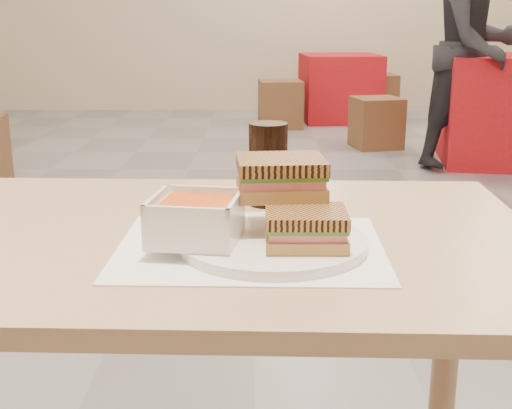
{
  "coord_description": "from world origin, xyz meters",
  "views": [
    {
      "loc": [
        0.02,
        -2.94,
        1.08
      ],
      "look_at": [
        0.01,
        -2.0,
        0.82
      ],
      "focal_mm": 47.98,
      "sensor_mm": 36.0,
      "label": 1
    }
  ],
  "objects_px": {
    "plate": "(273,242)",
    "patron_b": "(481,46)",
    "bg_table_2": "(340,88)",
    "bg_chair_2r": "(375,96)",
    "panini_lower": "(306,228)",
    "cola_glass": "(268,164)",
    "bg_chair_2l": "(280,104)",
    "bg_table_1": "(506,109)",
    "soup_bowl": "(196,221)",
    "bg_chair_1l": "(376,123)",
    "main_table": "(160,297)"
  },
  "relations": [
    {
      "from": "bg_table_1",
      "to": "panini_lower",
      "type": "bearing_deg",
      "value": -112.82
    },
    {
      "from": "cola_glass",
      "to": "patron_b",
      "type": "bearing_deg",
      "value": 67.71
    },
    {
      "from": "soup_bowl",
      "to": "patron_b",
      "type": "bearing_deg",
      "value": 67.68
    },
    {
      "from": "patron_b",
      "to": "panini_lower",
      "type": "bearing_deg",
      "value": -110.25
    },
    {
      "from": "main_table",
      "to": "bg_chair_2l",
      "type": "relative_size",
      "value": 2.67
    },
    {
      "from": "main_table",
      "to": "cola_glass",
      "type": "xyz_separation_m",
      "value": [
        0.18,
        0.16,
        0.19
      ]
    },
    {
      "from": "panini_lower",
      "to": "bg_table_1",
      "type": "relative_size",
      "value": 0.11
    },
    {
      "from": "plate",
      "to": "panini_lower",
      "type": "xyz_separation_m",
      "value": [
        0.05,
        -0.03,
        0.03
      ]
    },
    {
      "from": "bg_table_1",
      "to": "patron_b",
      "type": "xyz_separation_m",
      "value": [
        -0.28,
        -0.18,
        0.47
      ]
    },
    {
      "from": "panini_lower",
      "to": "bg_chair_2l",
      "type": "bearing_deg",
      "value": 88.75
    },
    {
      "from": "plate",
      "to": "cola_glass",
      "type": "xyz_separation_m",
      "value": [
        -0.01,
        0.24,
        0.06
      ]
    },
    {
      "from": "bg_table_2",
      "to": "bg_chair_1l",
      "type": "bearing_deg",
      "value": -84.63
    },
    {
      "from": "bg_table_2",
      "to": "bg_chair_2l",
      "type": "height_order",
      "value": "bg_table_2"
    },
    {
      "from": "bg_chair_2l",
      "to": "patron_b",
      "type": "height_order",
      "value": "patron_b"
    },
    {
      "from": "cola_glass",
      "to": "bg_chair_1l",
      "type": "distance_m",
      "value": 4.61
    },
    {
      "from": "plate",
      "to": "soup_bowl",
      "type": "relative_size",
      "value": 1.98
    },
    {
      "from": "bg_chair_2l",
      "to": "plate",
      "type": "bearing_deg",
      "value": -91.71
    },
    {
      "from": "panini_lower",
      "to": "bg_chair_1l",
      "type": "relative_size",
      "value": 0.26
    },
    {
      "from": "bg_chair_2l",
      "to": "bg_table_2",
      "type": "bearing_deg",
      "value": 35.55
    },
    {
      "from": "patron_b",
      "to": "soup_bowl",
      "type": "bearing_deg",
      "value": -112.32
    },
    {
      "from": "bg_table_1",
      "to": "plate",
      "type": "bearing_deg",
      "value": -113.52
    },
    {
      "from": "plate",
      "to": "patron_b",
      "type": "height_order",
      "value": "patron_b"
    },
    {
      "from": "cola_glass",
      "to": "bg_chair_2l",
      "type": "relative_size",
      "value": 0.32
    },
    {
      "from": "bg_table_1",
      "to": "bg_table_2",
      "type": "bearing_deg",
      "value": 115.88
    },
    {
      "from": "main_table",
      "to": "panini_lower",
      "type": "xyz_separation_m",
      "value": [
        0.23,
        -0.12,
        0.16
      ]
    },
    {
      "from": "bg_table_1",
      "to": "patron_b",
      "type": "height_order",
      "value": "patron_b"
    },
    {
      "from": "main_table",
      "to": "patron_b",
      "type": "xyz_separation_m",
      "value": [
        1.7,
        3.88,
        0.23
      ]
    },
    {
      "from": "bg_chair_2l",
      "to": "main_table",
      "type": "bearing_deg",
      "value": -93.56
    },
    {
      "from": "panini_lower",
      "to": "bg_table_2",
      "type": "xyz_separation_m",
      "value": [
        0.76,
        6.25,
        -0.45
      ]
    },
    {
      "from": "bg_chair_1l",
      "to": "bg_table_1",
      "type": "bearing_deg",
      "value": -33.19
    },
    {
      "from": "bg_chair_1l",
      "to": "bg_chair_2l",
      "type": "bearing_deg",
      "value": 126.1
    },
    {
      "from": "panini_lower",
      "to": "bg_table_1",
      "type": "distance_m",
      "value": 4.55
    },
    {
      "from": "bg_chair_1l",
      "to": "patron_b",
      "type": "bearing_deg",
      "value": -52.23
    },
    {
      "from": "panini_lower",
      "to": "patron_b",
      "type": "distance_m",
      "value": 4.26
    },
    {
      "from": "bg_table_1",
      "to": "bg_chair_2l",
      "type": "distance_m",
      "value": 2.31
    },
    {
      "from": "soup_bowl",
      "to": "bg_chair_2r",
      "type": "bearing_deg",
      "value": 78.39
    },
    {
      "from": "bg_chair_2l",
      "to": "patron_b",
      "type": "xyz_separation_m",
      "value": [
        1.35,
        -1.8,
        0.63
      ]
    },
    {
      "from": "bg_table_2",
      "to": "bg_chair_2r",
      "type": "distance_m",
      "value": 0.44
    },
    {
      "from": "bg_table_2",
      "to": "plate",
      "type": "bearing_deg",
      "value": -97.34
    },
    {
      "from": "bg_chair_2r",
      "to": "patron_b",
      "type": "relative_size",
      "value": 0.27
    },
    {
      "from": "plate",
      "to": "cola_glass",
      "type": "height_order",
      "value": "cola_glass"
    },
    {
      "from": "plate",
      "to": "bg_table_2",
      "type": "height_order",
      "value": "plate"
    },
    {
      "from": "panini_lower",
      "to": "patron_b",
      "type": "height_order",
      "value": "patron_b"
    },
    {
      "from": "cola_glass",
      "to": "patron_b",
      "type": "relative_size",
      "value": 0.09
    },
    {
      "from": "plate",
      "to": "panini_lower",
      "type": "relative_size",
      "value": 2.44
    },
    {
      "from": "soup_bowl",
      "to": "patron_b",
      "type": "distance_m",
      "value": 4.3
    },
    {
      "from": "panini_lower",
      "to": "bg_table_1",
      "type": "xyz_separation_m",
      "value": [
        1.76,
        4.18,
        -0.4
      ]
    },
    {
      "from": "cola_glass",
      "to": "soup_bowl",
      "type": "bearing_deg",
      "value": -112.71
    },
    {
      "from": "patron_b",
      "to": "main_table",
      "type": "bearing_deg",
      "value": -113.68
    },
    {
      "from": "bg_table_1",
      "to": "bg_chair_2r",
      "type": "height_order",
      "value": "bg_table_1"
    }
  ]
}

